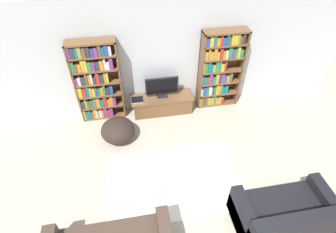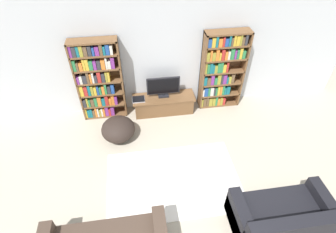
{
  "view_description": "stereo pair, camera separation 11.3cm",
  "coord_description": "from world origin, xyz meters",
  "px_view_note": "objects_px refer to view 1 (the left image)",
  "views": [
    {
      "loc": [
        -0.64,
        -0.78,
        4.09
      ],
      "look_at": [
        0.02,
        2.95,
        0.7
      ],
      "focal_mm": 28.0,
      "sensor_mm": 36.0,
      "label": 1
    },
    {
      "loc": [
        -0.53,
        -0.79,
        4.09
      ],
      "look_at": [
        0.02,
        2.95,
        0.7
      ],
      "focal_mm": 28.0,
      "sensor_mm": 36.0,
      "label": 2
    }
  ],
  "objects_px": {
    "bookshelf_left": "(96,81)",
    "couch_right_sofa": "(285,216)",
    "bookshelf_right": "(218,69)",
    "laptop": "(137,100)",
    "television": "(162,87)",
    "tv_stand": "(162,104)",
    "beanbag_ottoman": "(118,130)"
  },
  "relations": [
    {
      "from": "tv_stand",
      "to": "television",
      "type": "height_order",
      "value": "television"
    },
    {
      "from": "bookshelf_left",
      "to": "couch_right_sofa",
      "type": "xyz_separation_m",
      "value": [
        2.81,
        -3.19,
        -0.67
      ]
    },
    {
      "from": "bookshelf_right",
      "to": "tv_stand",
      "type": "relative_size",
      "value": 1.3
    },
    {
      "from": "bookshelf_right",
      "to": "beanbag_ottoman",
      "type": "xyz_separation_m",
      "value": [
        -2.36,
        -0.83,
        -0.72
      ]
    },
    {
      "from": "tv_stand",
      "to": "television",
      "type": "relative_size",
      "value": 1.92
    },
    {
      "from": "bookshelf_right",
      "to": "television",
      "type": "xyz_separation_m",
      "value": [
        -1.31,
        -0.08,
        -0.27
      ]
    },
    {
      "from": "bookshelf_left",
      "to": "television",
      "type": "relative_size",
      "value": 2.5
    },
    {
      "from": "laptop",
      "to": "couch_right_sofa",
      "type": "distance_m",
      "value": 3.66
    },
    {
      "from": "laptop",
      "to": "beanbag_ottoman",
      "type": "distance_m",
      "value": 0.87
    },
    {
      "from": "television",
      "to": "beanbag_ottoman",
      "type": "height_order",
      "value": "television"
    },
    {
      "from": "television",
      "to": "laptop",
      "type": "distance_m",
      "value": 0.63
    },
    {
      "from": "beanbag_ottoman",
      "to": "television",
      "type": "bearing_deg",
      "value": 35.44
    },
    {
      "from": "bookshelf_right",
      "to": "laptop",
      "type": "bearing_deg",
      "value": -175.99
    },
    {
      "from": "bookshelf_left",
      "to": "laptop",
      "type": "distance_m",
      "value": 0.97
    },
    {
      "from": "television",
      "to": "laptop",
      "type": "xyz_separation_m",
      "value": [
        -0.58,
        -0.06,
        -0.25
      ]
    },
    {
      "from": "laptop",
      "to": "television",
      "type": "bearing_deg",
      "value": 5.55
    },
    {
      "from": "laptop",
      "to": "beanbag_ottoman",
      "type": "height_order",
      "value": "beanbag_ottoman"
    },
    {
      "from": "couch_right_sofa",
      "to": "laptop",
      "type": "bearing_deg",
      "value": 123.13
    },
    {
      "from": "bookshelf_right",
      "to": "beanbag_ottoman",
      "type": "distance_m",
      "value": 2.61
    },
    {
      "from": "tv_stand",
      "to": "laptop",
      "type": "distance_m",
      "value": 0.62
    },
    {
      "from": "bookshelf_left",
      "to": "bookshelf_right",
      "type": "xyz_separation_m",
      "value": [
        2.7,
        0.0,
        0.01
      ]
    },
    {
      "from": "bookshelf_left",
      "to": "beanbag_ottoman",
      "type": "distance_m",
      "value": 1.14
    },
    {
      "from": "bookshelf_right",
      "to": "laptop",
      "type": "relative_size",
      "value": 6.48
    },
    {
      "from": "tv_stand",
      "to": "beanbag_ottoman",
      "type": "distance_m",
      "value": 1.28
    },
    {
      "from": "television",
      "to": "laptop",
      "type": "bearing_deg",
      "value": -174.45
    },
    {
      "from": "bookshelf_right",
      "to": "tv_stand",
      "type": "height_order",
      "value": "bookshelf_right"
    },
    {
      "from": "bookshelf_left",
      "to": "tv_stand",
      "type": "distance_m",
      "value": 1.58
    },
    {
      "from": "bookshelf_right",
      "to": "tv_stand",
      "type": "distance_m",
      "value": 1.51
    },
    {
      "from": "bookshelf_left",
      "to": "couch_right_sofa",
      "type": "height_order",
      "value": "bookshelf_left"
    },
    {
      "from": "tv_stand",
      "to": "couch_right_sofa",
      "type": "relative_size",
      "value": 0.95
    },
    {
      "from": "tv_stand",
      "to": "beanbag_ottoman",
      "type": "relative_size",
      "value": 2.03
    },
    {
      "from": "laptop",
      "to": "couch_right_sofa",
      "type": "bearing_deg",
      "value": -56.87
    }
  ]
}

